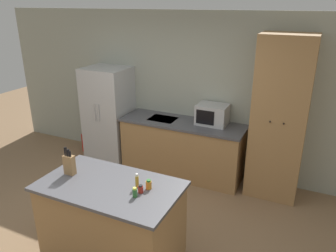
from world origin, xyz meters
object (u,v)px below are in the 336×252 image
(pantry_cabinet, at_px, (279,119))
(spice_bottle_amber_oil, at_px, (149,185))
(refrigerator, at_px, (109,115))
(spice_bottle_short_red, at_px, (135,193))
(knife_block, at_px, (69,164))
(fire_extinguisher, at_px, (85,142))
(spice_bottle_tall_dark, at_px, (141,189))
(microwave, at_px, (212,114))
(spice_bottle_green_herb, at_px, (137,181))

(pantry_cabinet, bearing_deg, spice_bottle_amber_oil, -116.34)
(refrigerator, relative_size, spice_bottle_short_red, 16.17)
(pantry_cabinet, height_order, knife_block, pantry_cabinet)
(spice_bottle_amber_oil, bearing_deg, fire_extinguisher, 141.53)
(spice_bottle_tall_dark, distance_m, fire_extinguisher, 3.31)
(microwave, relative_size, fire_extinguisher, 1.17)
(knife_block, relative_size, fire_extinguisher, 0.81)
(spice_bottle_tall_dark, bearing_deg, refrigerator, 131.53)
(spice_bottle_tall_dark, bearing_deg, fire_extinguisher, 139.72)
(pantry_cabinet, relative_size, spice_bottle_tall_dark, 27.86)
(microwave, distance_m, fire_extinguisher, 2.65)
(pantry_cabinet, xyz_separation_m, fire_extinguisher, (-3.49, -0.03, -0.99))
(microwave, height_order, spice_bottle_amber_oil, microwave)
(pantry_cabinet, distance_m, microwave, 1.01)
(spice_bottle_green_herb, bearing_deg, fire_extinguisher, 139.78)
(spice_bottle_green_herb, bearing_deg, pantry_cabinet, 61.12)
(refrigerator, distance_m, spice_bottle_short_red, 2.83)
(refrigerator, xyz_separation_m, fire_extinguisher, (-0.62, 0.01, -0.66))
(spice_bottle_amber_oil, bearing_deg, pantry_cabinet, 63.66)
(knife_block, height_order, spice_bottle_short_red, knife_block)
(refrigerator, relative_size, fire_extinguisher, 4.17)
(knife_block, relative_size, spice_bottle_short_red, 3.14)
(spice_bottle_tall_dark, xyz_separation_m, spice_bottle_amber_oil, (0.04, 0.10, 0.01))
(spice_bottle_amber_oil, distance_m, fire_extinguisher, 3.28)
(microwave, xyz_separation_m, spice_bottle_amber_oil, (0.00, -2.09, -0.11))
(pantry_cabinet, bearing_deg, microwave, 175.86)
(spice_bottle_green_herb, bearing_deg, knife_block, -174.33)
(refrigerator, bearing_deg, spice_bottle_short_red, -49.90)
(knife_block, relative_size, spice_bottle_amber_oil, 3.16)
(pantry_cabinet, relative_size, spice_bottle_amber_oil, 22.76)
(microwave, height_order, spice_bottle_short_red, microwave)
(microwave, bearing_deg, refrigerator, -176.41)
(spice_bottle_amber_oil, distance_m, spice_bottle_green_herb, 0.13)
(spice_bottle_tall_dark, xyz_separation_m, fire_extinguisher, (-2.45, 2.08, -0.77))
(spice_bottle_amber_oil, relative_size, fire_extinguisher, 0.26)
(knife_block, bearing_deg, refrigerator, 114.22)
(spice_bottle_short_red, bearing_deg, spice_bottle_amber_oil, 75.02)
(spice_bottle_amber_oil, height_order, fire_extinguisher, spice_bottle_amber_oil)
(pantry_cabinet, distance_m, spice_bottle_green_herb, 2.33)
(microwave, xyz_separation_m, knife_block, (-0.94, -2.19, -0.04))
(pantry_cabinet, distance_m, spice_bottle_tall_dark, 2.36)
(knife_block, distance_m, spice_bottle_amber_oil, 0.95)
(pantry_cabinet, xyz_separation_m, spice_bottle_amber_oil, (-1.00, -2.01, -0.21))
(refrigerator, bearing_deg, spice_bottle_green_herb, -48.76)
(pantry_cabinet, relative_size, microwave, 4.96)
(refrigerator, height_order, pantry_cabinet, pantry_cabinet)
(microwave, distance_m, spice_bottle_green_herb, 2.11)
(spice_bottle_short_red, height_order, spice_bottle_green_herb, spice_bottle_green_herb)
(pantry_cabinet, height_order, spice_bottle_tall_dark, pantry_cabinet)
(knife_block, bearing_deg, spice_bottle_green_herb, 5.67)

